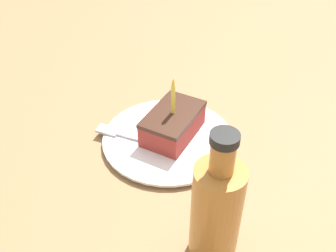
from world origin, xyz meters
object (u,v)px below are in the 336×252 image
at_px(bottle, 216,211).
at_px(plate, 168,139).
at_px(cake_slice, 173,123).
at_px(fork, 129,136).

bearing_deg(bottle, plate, -46.81).
height_order(cake_slice, bottle, bottle).
distance_m(plate, fork, 0.08).
xyz_separation_m(plate, cake_slice, (-0.00, -0.01, 0.03)).
height_order(plate, fork, fork).
bearing_deg(fork, bottle, 148.37).
xyz_separation_m(plate, bottle, (-0.17, 0.18, 0.08)).
distance_m(plate, cake_slice, 0.04).
relative_size(cake_slice, bottle, 0.58).
bearing_deg(cake_slice, fork, 34.57).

